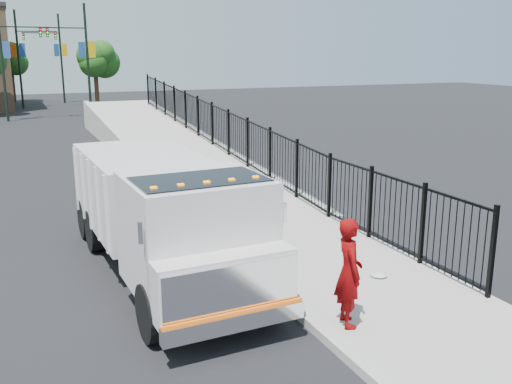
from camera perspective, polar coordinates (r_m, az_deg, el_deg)
name	(u,v)px	position (r m, az deg, el deg)	size (l,w,h in m)	color
ground	(277,294)	(11.61, 2.09, -10.18)	(120.00, 120.00, 0.00)	black
sidewalk	(420,315)	(11.02, 16.04, -11.77)	(3.55, 12.00, 0.12)	#9E998E
curb	(328,335)	(9.99, 7.21, -13.99)	(0.30, 12.00, 0.16)	#ADAAA3
ramp	(170,156)	(26.83, -8.64, 3.61)	(3.95, 24.00, 1.70)	#9E998E
iron_fence	(229,148)	(23.35, -2.76, 4.46)	(0.10, 28.00, 1.80)	black
truck	(164,210)	(12.16, -9.17, -1.80)	(2.81, 7.77, 2.63)	black
worker	(349,272)	(9.92, 9.28, -7.92)	(0.70, 0.46, 1.92)	#6A0405
debris	(379,275)	(12.38, 12.16, -8.09)	(0.35, 0.35, 0.09)	silver
light_pole_0	(7,56)	(42.93, -23.68, 12.31)	(3.77, 0.22, 8.00)	black
light_pole_1	(83,56)	(43.69, -16.91, 12.87)	(3.78, 0.22, 8.00)	black
light_pole_2	(22,55)	(52.20, -22.33, 12.52)	(3.78, 0.22, 8.00)	black
light_pole_3	(58,55)	(56.54, -19.23, 12.81)	(3.78, 0.22, 8.00)	black
tree_1	(95,61)	(48.59, -15.82, 12.47)	(2.35, 2.35, 5.18)	#382314
tree_2	(11,59)	(59.19, -23.34, 12.07)	(2.71, 2.71, 5.36)	#382314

